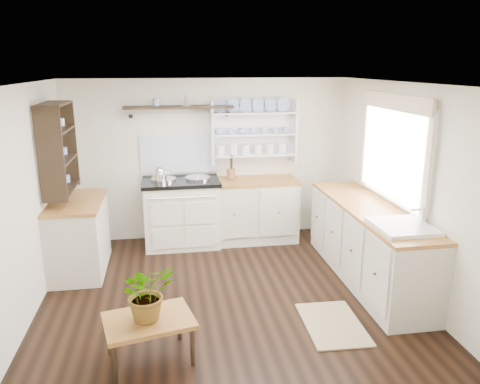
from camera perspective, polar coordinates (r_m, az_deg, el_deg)
floor at (r=5.38m, az=-1.71°, el=-12.17°), size 4.00×3.80×0.01m
wall_back at (r=6.80m, az=-3.89°, el=3.96°), size 4.00×0.02×2.30m
wall_right at (r=5.57m, az=19.04°, el=0.61°), size 0.02×3.80×2.30m
wall_left at (r=5.12m, az=-24.63°, el=-1.23°), size 0.02×3.80×2.30m
ceiling at (r=4.78m, az=-1.93°, el=13.11°), size 4.00×3.80×0.01m
window at (r=5.59m, az=18.23°, el=5.09°), size 0.08×1.55×1.22m
aga_cooker at (r=6.62m, az=-7.10°, el=-2.42°), size 1.06×0.73×0.98m
back_cabinets at (r=6.76m, az=1.52°, el=-2.11°), size 1.27×0.63×0.90m
right_cabinets at (r=5.73m, az=15.32°, el=-5.94°), size 0.62×2.43×0.90m
belfast_sink at (r=4.99m, az=19.10°, el=-5.29°), size 0.55×0.60×0.45m
left_cabinets at (r=6.09m, az=-19.04°, el=-4.97°), size 0.62×1.13×0.90m
plate_rack at (r=6.78m, az=1.59°, el=7.44°), size 1.20×0.22×0.90m
high_shelf at (r=6.54m, az=-7.45°, el=10.14°), size 1.50×0.29×0.16m
left_shelving at (r=5.85m, az=-21.32°, el=5.08°), size 0.28×0.80×1.05m
kettle at (r=6.35m, az=-9.74°, el=1.99°), size 0.19×0.19×0.23m
utensil_crock at (r=6.65m, az=-1.12°, el=2.24°), size 0.12×0.12×0.14m
center_table at (r=4.20m, az=-11.05°, el=-15.44°), size 0.83×0.67×0.40m
potted_plant at (r=4.06m, az=-11.26°, el=-11.90°), size 0.57×0.54×0.49m
floor_rug at (r=4.88m, az=11.22°, el=-15.50°), size 0.58×0.87×0.02m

